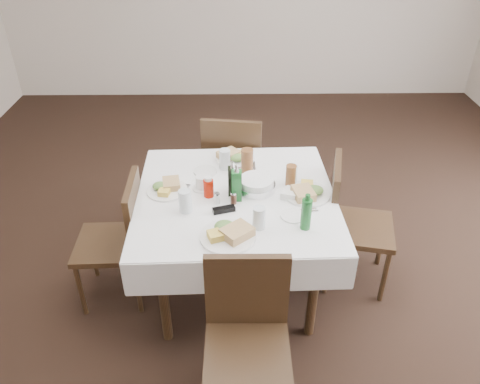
{
  "coord_description": "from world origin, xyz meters",
  "views": [
    {
      "loc": [
        -0.16,
        -2.54,
        2.36
      ],
      "look_at": [
        -0.12,
        -0.16,
        0.8
      ],
      "focal_mm": 35.0,
      "sensor_mm": 36.0,
      "label": 1
    }
  ],
  "objects_px": {
    "chair_east": "(348,217)",
    "chair_west": "(121,234)",
    "water_n": "(225,159)",
    "green_bottle": "(306,214)",
    "coffee_mug": "(202,183)",
    "water_w": "(185,201)",
    "dining_table": "(236,206)",
    "oil_cruet_dark": "(233,180)",
    "chair_north": "(234,162)",
    "ketchup_bottle": "(209,187)",
    "chair_south": "(247,329)",
    "bread_basket": "(257,184)",
    "water_s": "(259,218)",
    "oil_cruet_green": "(237,184)",
    "water_e": "(291,175)"
  },
  "relations": [
    {
      "from": "chair_east",
      "to": "chair_west",
      "type": "height_order",
      "value": "chair_east"
    },
    {
      "from": "water_n",
      "to": "green_bottle",
      "type": "relative_size",
      "value": 0.62
    },
    {
      "from": "water_n",
      "to": "coffee_mug",
      "type": "xyz_separation_m",
      "value": [
        -0.14,
        -0.25,
        -0.03
      ]
    },
    {
      "from": "water_n",
      "to": "water_w",
      "type": "relative_size",
      "value": 0.99
    },
    {
      "from": "dining_table",
      "to": "water_n",
      "type": "bearing_deg",
      "value": 102.35
    },
    {
      "from": "green_bottle",
      "to": "oil_cruet_dark",
      "type": "bearing_deg",
      "value": 138.95
    },
    {
      "from": "chair_north",
      "to": "dining_table",
      "type": "bearing_deg",
      "value": -89.07
    },
    {
      "from": "dining_table",
      "to": "chair_east",
      "type": "bearing_deg",
      "value": 6.1
    },
    {
      "from": "dining_table",
      "to": "water_w",
      "type": "height_order",
      "value": "water_w"
    },
    {
      "from": "chair_west",
      "to": "water_w",
      "type": "height_order",
      "value": "water_w"
    },
    {
      "from": "water_n",
      "to": "ketchup_bottle",
      "type": "xyz_separation_m",
      "value": [
        -0.1,
        -0.34,
        -0.01
      ]
    },
    {
      "from": "dining_table",
      "to": "chair_south",
      "type": "bearing_deg",
      "value": -86.67
    },
    {
      "from": "dining_table",
      "to": "ketchup_bottle",
      "type": "distance_m",
      "value": 0.22
    },
    {
      "from": "oil_cruet_dark",
      "to": "ketchup_bottle",
      "type": "relative_size",
      "value": 1.78
    },
    {
      "from": "water_w",
      "to": "bread_basket",
      "type": "bearing_deg",
      "value": 27.96
    },
    {
      "from": "dining_table",
      "to": "green_bottle",
      "type": "relative_size",
      "value": 5.69
    },
    {
      "from": "dining_table",
      "to": "chair_north",
      "type": "bearing_deg",
      "value": 90.93
    },
    {
      "from": "dining_table",
      "to": "chair_south",
      "type": "distance_m",
      "value": 0.85
    },
    {
      "from": "water_s",
      "to": "chair_north",
      "type": "bearing_deg",
      "value": 96.98
    },
    {
      "from": "water_w",
      "to": "ketchup_bottle",
      "type": "distance_m",
      "value": 0.2
    },
    {
      "from": "chair_north",
      "to": "bread_basket",
      "type": "xyz_separation_m",
      "value": [
        0.14,
        -0.74,
        0.26
      ]
    },
    {
      "from": "oil_cruet_dark",
      "to": "water_n",
      "type": "bearing_deg",
      "value": 99.43
    },
    {
      "from": "oil_cruet_green",
      "to": "chair_east",
      "type": "bearing_deg",
      "value": 10.11
    },
    {
      "from": "water_w",
      "to": "bread_basket",
      "type": "distance_m",
      "value": 0.48
    },
    {
      "from": "chair_north",
      "to": "coffee_mug",
      "type": "distance_m",
      "value": 0.79
    },
    {
      "from": "chair_south",
      "to": "chair_west",
      "type": "xyz_separation_m",
      "value": [
        -0.78,
        0.77,
        -0.0
      ]
    },
    {
      "from": "water_s",
      "to": "chair_east",
      "type": "bearing_deg",
      "value": 33.79
    },
    {
      "from": "chair_south",
      "to": "coffee_mug",
      "type": "distance_m",
      "value": 0.98
    },
    {
      "from": "chair_east",
      "to": "oil_cruet_green",
      "type": "bearing_deg",
      "value": -169.89
    },
    {
      "from": "dining_table",
      "to": "oil_cruet_dark",
      "type": "bearing_deg",
      "value": 163.99
    },
    {
      "from": "water_n",
      "to": "water_s",
      "type": "bearing_deg",
      "value": -73.4
    },
    {
      "from": "oil_cruet_dark",
      "to": "water_w",
      "type": "bearing_deg",
      "value": -147.6
    },
    {
      "from": "chair_west",
      "to": "chair_south",
      "type": "bearing_deg",
      "value": -44.81
    },
    {
      "from": "bread_basket",
      "to": "oil_cruet_dark",
      "type": "distance_m",
      "value": 0.17
    },
    {
      "from": "coffee_mug",
      "to": "green_bottle",
      "type": "xyz_separation_m",
      "value": [
        0.59,
        -0.41,
        0.06
      ]
    },
    {
      "from": "chair_north",
      "to": "oil_cruet_green",
      "type": "relative_size",
      "value": 3.78
    },
    {
      "from": "water_e",
      "to": "oil_cruet_dark",
      "type": "bearing_deg",
      "value": -162.97
    },
    {
      "from": "chair_north",
      "to": "chair_east",
      "type": "xyz_separation_m",
      "value": [
        0.76,
        -0.71,
        -0.02
      ]
    },
    {
      "from": "water_n",
      "to": "water_s",
      "type": "relative_size",
      "value": 1.06
    },
    {
      "from": "dining_table",
      "to": "water_n",
      "type": "height_order",
      "value": "water_n"
    },
    {
      "from": "oil_cruet_dark",
      "to": "chair_south",
      "type": "bearing_deg",
      "value": -85.47
    },
    {
      "from": "oil_cruet_dark",
      "to": "ketchup_bottle",
      "type": "bearing_deg",
      "value": -172.5
    },
    {
      "from": "chair_north",
      "to": "water_s",
      "type": "bearing_deg",
      "value": -83.02
    },
    {
      "from": "oil_cruet_green",
      "to": "chair_south",
      "type": "bearing_deg",
      "value": -86.82
    },
    {
      "from": "water_e",
      "to": "water_n",
      "type": "bearing_deg",
      "value": 154.31
    },
    {
      "from": "chair_west",
      "to": "coffee_mug",
      "type": "xyz_separation_m",
      "value": [
        0.52,
        0.13,
        0.3
      ]
    },
    {
      "from": "bread_basket",
      "to": "oil_cruet_dark",
      "type": "relative_size",
      "value": 1.0
    },
    {
      "from": "chair_south",
      "to": "chair_west",
      "type": "distance_m",
      "value": 1.1
    },
    {
      "from": "chair_west",
      "to": "water_s",
      "type": "bearing_deg",
      "value": -17.81
    },
    {
      "from": "chair_east",
      "to": "water_s",
      "type": "relative_size",
      "value": 6.99
    }
  ]
}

